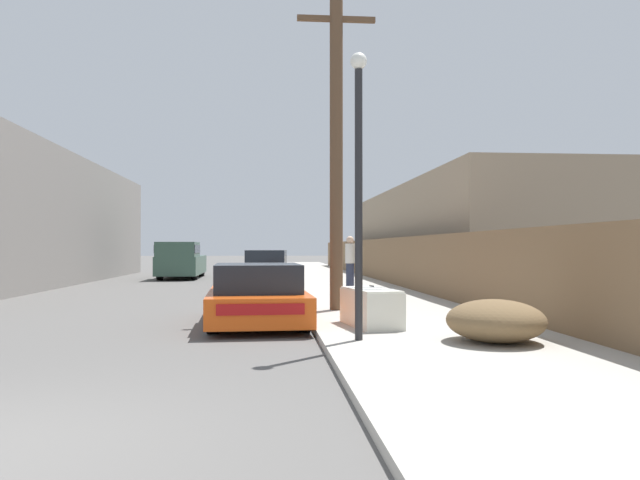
{
  "coord_description": "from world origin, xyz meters",
  "views": [
    {
      "loc": [
        2.35,
        -4.78,
        1.55
      ],
      "look_at": [
        3.44,
        7.9,
        1.7
      ],
      "focal_mm": 35.0,
      "sensor_mm": 36.0,
      "label": 1
    }
  ],
  "objects_px": {
    "brush_pile": "(496,321)",
    "pedestrian": "(350,261)",
    "utility_pole": "(336,143)",
    "street_lamp": "(359,172)",
    "car_parked_mid": "(267,270)",
    "pickup_truck": "(181,260)",
    "discarded_fridge": "(371,307)",
    "parked_sports_car_red": "(257,297)"
  },
  "relations": [
    {
      "from": "pickup_truck",
      "to": "brush_pile",
      "type": "xyz_separation_m",
      "value": [
        7.66,
        -22.12,
        -0.46
      ]
    },
    {
      "from": "pedestrian",
      "to": "car_parked_mid",
      "type": "bearing_deg",
      "value": 133.98
    },
    {
      "from": "discarded_fridge",
      "to": "brush_pile",
      "type": "height_order",
      "value": "discarded_fridge"
    },
    {
      "from": "utility_pole",
      "to": "discarded_fridge",
      "type": "bearing_deg",
      "value": -84.27
    },
    {
      "from": "parked_sports_car_red",
      "to": "street_lamp",
      "type": "xyz_separation_m",
      "value": [
        1.6,
        -3.06,
        2.15
      ]
    },
    {
      "from": "discarded_fridge",
      "to": "street_lamp",
      "type": "bearing_deg",
      "value": -114.72
    },
    {
      "from": "parked_sports_car_red",
      "to": "utility_pole",
      "type": "height_order",
      "value": "utility_pole"
    },
    {
      "from": "parked_sports_car_red",
      "to": "utility_pole",
      "type": "bearing_deg",
      "value": 38.82
    },
    {
      "from": "utility_pole",
      "to": "brush_pile",
      "type": "bearing_deg",
      "value": -69.69
    },
    {
      "from": "car_parked_mid",
      "to": "brush_pile",
      "type": "bearing_deg",
      "value": -73.45
    },
    {
      "from": "utility_pole",
      "to": "brush_pile",
      "type": "height_order",
      "value": "utility_pole"
    },
    {
      "from": "pickup_truck",
      "to": "car_parked_mid",
      "type": "bearing_deg",
      "value": 121.41
    },
    {
      "from": "parked_sports_car_red",
      "to": "pickup_truck",
      "type": "relative_size",
      "value": 0.76
    },
    {
      "from": "pickup_truck",
      "to": "discarded_fridge",
      "type": "bearing_deg",
      "value": 106.25
    },
    {
      "from": "street_lamp",
      "to": "discarded_fridge",
      "type": "bearing_deg",
      "value": 74.27
    },
    {
      "from": "parked_sports_car_red",
      "to": "pedestrian",
      "type": "distance_m",
      "value": 9.47
    },
    {
      "from": "discarded_fridge",
      "to": "pedestrian",
      "type": "height_order",
      "value": "pedestrian"
    },
    {
      "from": "street_lamp",
      "to": "utility_pole",
      "type": "bearing_deg",
      "value": 87.84
    },
    {
      "from": "parked_sports_car_red",
      "to": "car_parked_mid",
      "type": "bearing_deg",
      "value": 86.48
    },
    {
      "from": "car_parked_mid",
      "to": "pedestrian",
      "type": "relative_size",
      "value": 2.39
    },
    {
      "from": "parked_sports_car_red",
      "to": "pedestrian",
      "type": "height_order",
      "value": "pedestrian"
    },
    {
      "from": "street_lamp",
      "to": "pedestrian",
      "type": "height_order",
      "value": "street_lamp"
    },
    {
      "from": "parked_sports_car_red",
      "to": "street_lamp",
      "type": "relative_size",
      "value": 1.01
    },
    {
      "from": "street_lamp",
      "to": "parked_sports_car_red",
      "type": "bearing_deg",
      "value": 117.64
    },
    {
      "from": "parked_sports_car_red",
      "to": "car_parked_mid",
      "type": "distance_m",
      "value": 11.93
    },
    {
      "from": "car_parked_mid",
      "to": "pickup_truck",
      "type": "distance_m",
      "value": 7.98
    },
    {
      "from": "brush_pile",
      "to": "pedestrian",
      "type": "bearing_deg",
      "value": 92.51
    },
    {
      "from": "discarded_fridge",
      "to": "pedestrian",
      "type": "relative_size",
      "value": 0.97
    },
    {
      "from": "discarded_fridge",
      "to": "car_parked_mid",
      "type": "xyz_separation_m",
      "value": [
        -1.87,
        13.32,
        0.21
      ]
    },
    {
      "from": "utility_pole",
      "to": "brush_pile",
      "type": "distance_m",
      "value": 6.37
    },
    {
      "from": "utility_pole",
      "to": "street_lamp",
      "type": "xyz_separation_m",
      "value": [
        -0.17,
        -4.63,
        -1.22
      ]
    },
    {
      "from": "parked_sports_car_red",
      "to": "car_parked_mid",
      "type": "relative_size",
      "value": 1.03
    },
    {
      "from": "discarded_fridge",
      "to": "utility_pole",
      "type": "height_order",
      "value": "utility_pole"
    },
    {
      "from": "pickup_truck",
      "to": "street_lamp",
      "type": "distance_m",
      "value": 22.53
    },
    {
      "from": "street_lamp",
      "to": "pedestrian",
      "type": "relative_size",
      "value": 2.44
    },
    {
      "from": "car_parked_mid",
      "to": "parked_sports_car_red",
      "type": "bearing_deg",
      "value": -87.0
    },
    {
      "from": "utility_pole",
      "to": "pickup_truck",
      "type": "bearing_deg",
      "value": 108.74
    },
    {
      "from": "street_lamp",
      "to": "car_parked_mid",
      "type": "bearing_deg",
      "value": 95.33
    },
    {
      "from": "parked_sports_car_red",
      "to": "discarded_fridge",
      "type": "bearing_deg",
      "value": -36.39
    },
    {
      "from": "car_parked_mid",
      "to": "utility_pole",
      "type": "xyz_separation_m",
      "value": [
        1.57,
        -10.36,
        3.27
      ]
    },
    {
      "from": "utility_pole",
      "to": "street_lamp",
      "type": "distance_m",
      "value": 4.79
    },
    {
      "from": "discarded_fridge",
      "to": "parked_sports_car_red",
      "type": "distance_m",
      "value": 2.5
    }
  ]
}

